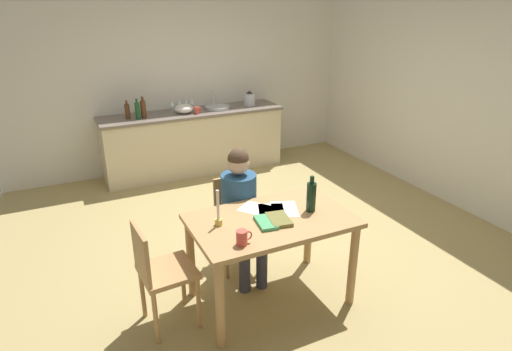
# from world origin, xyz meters

# --- Properties ---
(ground_plane) EXTENTS (5.20, 5.20, 0.04)m
(ground_plane) POSITION_xyz_m (0.00, 0.00, -0.02)
(ground_plane) COLOR tan
(wall_back) EXTENTS (5.20, 0.12, 2.60)m
(wall_back) POSITION_xyz_m (0.00, 2.60, 1.30)
(wall_back) COLOR silver
(wall_back) RESTS_ON ground
(wall_right) EXTENTS (0.12, 5.20, 2.60)m
(wall_right) POSITION_xyz_m (2.60, 0.00, 1.30)
(wall_right) COLOR silver
(wall_right) RESTS_ON ground
(kitchen_counter) EXTENTS (2.62, 0.64, 0.90)m
(kitchen_counter) POSITION_xyz_m (0.00, 2.24, 0.45)
(kitchen_counter) COLOR beige
(kitchen_counter) RESTS_ON ground
(dining_table) EXTENTS (1.29, 0.80, 0.78)m
(dining_table) POSITION_xyz_m (-0.37, -0.93, 0.65)
(dining_table) COLOR tan
(dining_table) RESTS_ON ground
(chair_at_table) EXTENTS (0.44, 0.44, 0.85)m
(chair_at_table) POSITION_xyz_m (-0.40, -0.29, 0.47)
(chair_at_table) COLOR tan
(chair_at_table) RESTS_ON ground
(person_seated) EXTENTS (0.35, 0.61, 1.19)m
(person_seated) POSITION_xyz_m (-0.42, -0.44, 0.68)
(person_seated) COLOR navy
(person_seated) RESTS_ON ground
(chair_side_empty) EXTENTS (0.43, 0.43, 0.89)m
(chair_side_empty) POSITION_xyz_m (-1.27, -0.86, 0.50)
(chair_side_empty) COLOR tan
(chair_side_empty) RESTS_ON ground
(coffee_mug) EXTENTS (0.12, 0.08, 0.11)m
(coffee_mug) POSITION_xyz_m (-0.74, -1.19, 0.83)
(coffee_mug) COLOR #D84C3F
(coffee_mug) RESTS_ON dining_table
(candlestick) EXTENTS (0.06, 0.06, 0.29)m
(candlestick) POSITION_xyz_m (-0.79, -0.85, 0.86)
(candlestick) COLOR gold
(candlestick) RESTS_ON dining_table
(book_magazine) EXTENTS (0.20, 0.27, 0.03)m
(book_magazine) POSITION_xyz_m (-0.34, -1.00, 0.79)
(book_magazine) COLOR olive
(book_magazine) RESTS_ON dining_table
(book_cookery) EXTENTS (0.17, 0.26, 0.03)m
(book_cookery) POSITION_xyz_m (-0.45, -1.00, 0.79)
(book_cookery) COLOR #459B5E
(book_cookery) RESTS_ON dining_table
(paper_letter) EXTENTS (0.31, 0.35, 0.00)m
(paper_letter) POSITION_xyz_m (-0.31, -0.83, 0.78)
(paper_letter) COLOR white
(paper_letter) RESTS_ON dining_table
(paper_bill) EXTENTS (0.30, 0.35, 0.00)m
(paper_bill) POSITION_xyz_m (-0.20, -0.84, 0.78)
(paper_bill) COLOR white
(paper_bill) RESTS_ON dining_table
(paper_envelope) EXTENTS (0.35, 0.36, 0.00)m
(paper_envelope) POSITION_xyz_m (-0.39, -0.74, 0.78)
(paper_envelope) COLOR white
(paper_envelope) RESTS_ON dining_table
(wine_bottle_on_table) EXTENTS (0.08, 0.08, 0.31)m
(wine_bottle_on_table) POSITION_xyz_m (-0.02, -0.95, 0.91)
(wine_bottle_on_table) COLOR black
(wine_bottle_on_table) RESTS_ON dining_table
(sink_unit) EXTENTS (0.36, 0.36, 0.24)m
(sink_unit) POSITION_xyz_m (0.39, 2.24, 0.92)
(sink_unit) COLOR #B2B7BC
(sink_unit) RESTS_ON kitchen_counter
(bottle_oil) EXTENTS (0.07, 0.07, 0.25)m
(bottle_oil) POSITION_xyz_m (-0.90, 2.22, 1.00)
(bottle_oil) COLOR #593319
(bottle_oil) RESTS_ON kitchen_counter
(bottle_vinegar) EXTENTS (0.06, 0.06, 0.28)m
(bottle_vinegar) POSITION_xyz_m (-0.78, 2.14, 1.02)
(bottle_vinegar) COLOR #194C23
(bottle_vinegar) RESTS_ON kitchen_counter
(bottle_wine_red) EXTENTS (0.07, 0.07, 0.29)m
(bottle_wine_red) POSITION_xyz_m (-0.70, 2.18, 1.02)
(bottle_wine_red) COLOR #593319
(bottle_wine_red) RESTS_ON kitchen_counter
(mixing_bowl) EXTENTS (0.27, 0.27, 0.12)m
(mixing_bowl) POSITION_xyz_m (-0.13, 2.20, 0.96)
(mixing_bowl) COLOR white
(mixing_bowl) RESTS_ON kitchen_counter
(stovetop_kettle) EXTENTS (0.18, 0.18, 0.22)m
(stovetop_kettle) POSITION_xyz_m (0.90, 2.24, 1.00)
(stovetop_kettle) COLOR #B7BABF
(stovetop_kettle) RESTS_ON kitchen_counter
(wine_glass_near_sink) EXTENTS (0.07, 0.07, 0.15)m
(wine_glass_near_sink) POSITION_xyz_m (0.05, 2.39, 1.01)
(wine_glass_near_sink) COLOR silver
(wine_glass_near_sink) RESTS_ON kitchen_counter
(wine_glass_by_kettle) EXTENTS (0.07, 0.07, 0.15)m
(wine_glass_by_kettle) POSITION_xyz_m (-0.04, 2.39, 1.01)
(wine_glass_by_kettle) COLOR silver
(wine_glass_by_kettle) RESTS_ON kitchen_counter
(wine_glass_back_left) EXTENTS (0.07, 0.07, 0.15)m
(wine_glass_back_left) POSITION_xyz_m (-0.14, 2.39, 1.01)
(wine_glass_back_left) COLOR silver
(wine_glass_back_left) RESTS_ON kitchen_counter
(wine_glass_back_right) EXTENTS (0.07, 0.07, 0.15)m
(wine_glass_back_right) POSITION_xyz_m (-0.25, 2.39, 1.01)
(wine_glass_back_right) COLOR silver
(wine_glass_back_right) RESTS_ON kitchen_counter
(teacup_on_counter) EXTENTS (0.11, 0.07, 0.10)m
(teacup_on_counter) POSITION_xyz_m (0.02, 2.09, 0.95)
(teacup_on_counter) COLOR #D84C3F
(teacup_on_counter) RESTS_ON kitchen_counter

